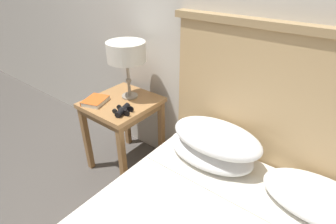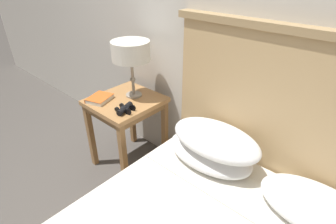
% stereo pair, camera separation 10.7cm
% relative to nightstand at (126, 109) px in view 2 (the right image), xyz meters
% --- Properties ---
extents(wall_back, '(8.00, 0.06, 2.60)m').
position_rel_nightstand_xyz_m(wall_back, '(0.52, 0.36, 0.75)').
color(wall_back, beige).
rests_on(wall_back, ground_plane).
extents(nightstand, '(0.50, 0.53, 0.64)m').
position_rel_nightstand_xyz_m(nightstand, '(0.00, 0.00, 0.00)').
color(nightstand, '#AD7A47').
rests_on(nightstand, ground_plane).
extents(table_lamp, '(0.29, 0.29, 0.45)m').
position_rel_nightstand_xyz_m(table_lamp, '(0.00, 0.09, 0.46)').
color(table_lamp, gray).
rests_on(table_lamp, nightstand).
extents(book_on_nightstand, '(0.20, 0.23, 0.03)m').
position_rel_nightstand_xyz_m(book_on_nightstand, '(-0.13, -0.15, 0.11)').
color(book_on_nightstand, silver).
rests_on(book_on_nightstand, nightstand).
extents(binoculars_pair, '(0.15, 0.16, 0.05)m').
position_rel_nightstand_xyz_m(binoculars_pair, '(0.15, -0.12, 0.12)').
color(binoculars_pair, black).
rests_on(binoculars_pair, nightstand).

